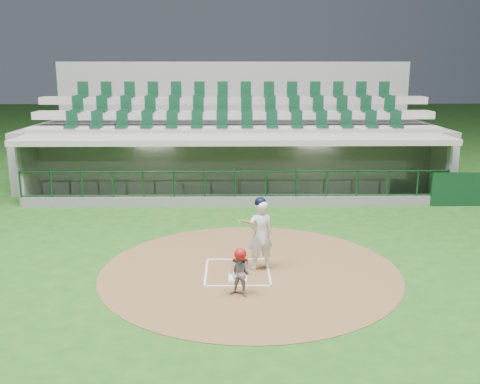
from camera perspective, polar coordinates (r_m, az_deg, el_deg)
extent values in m
plane|color=#1E4C15|center=(13.23, -0.29, -8.08)|extent=(120.00, 120.00, 0.00)
cylinder|color=brown|center=(13.05, 1.05, -8.36)|extent=(7.20, 7.20, 0.01)
cube|color=white|center=(12.57, -0.25, -9.14)|extent=(0.43, 0.43, 0.02)
cube|color=white|center=(12.96, -3.63, -8.49)|extent=(0.05, 1.80, 0.01)
cube|color=silver|center=(12.98, 3.07, -8.46)|extent=(0.05, 1.80, 0.01)
cube|color=white|center=(13.74, -0.32, -7.18)|extent=(1.55, 0.05, 0.01)
cube|color=white|center=(12.16, -0.23, -9.97)|extent=(1.55, 0.05, 0.01)
cube|color=slate|center=(20.54, -0.53, -1.91)|extent=(15.00, 3.00, 0.10)
cube|color=slate|center=(21.79, -0.57, 2.74)|extent=(15.00, 0.20, 2.70)
cube|color=#A6A293|center=(21.63, -0.57, 3.34)|extent=(13.50, 0.04, 0.90)
cube|color=gray|center=(21.52, -20.94, 1.73)|extent=(0.20, 3.00, 2.70)
cube|color=gray|center=(21.61, 19.78, 1.87)|extent=(0.20, 3.00, 2.70)
cube|color=#9F9B90|center=(19.74, -0.54, 5.91)|extent=(15.40, 3.50, 0.20)
cube|color=slate|center=(18.86, -0.50, -1.08)|extent=(15.00, 0.15, 0.40)
cube|color=black|center=(18.54, -0.51, 3.64)|extent=(15.00, 0.01, 0.95)
cube|color=brown|center=(21.49, -0.55, -0.47)|extent=(12.75, 0.40, 0.45)
cube|color=white|center=(20.21, -9.12, 5.54)|extent=(1.30, 0.35, 0.04)
cube|color=white|center=(20.25, 8.01, 5.60)|extent=(1.30, 0.35, 0.04)
cube|color=black|center=(20.32, 22.07, 0.28)|extent=(1.80, 0.18, 1.20)
imported|color=maroon|center=(21.95, -16.48, 1.01)|extent=(1.27, 0.95, 1.75)
imported|color=maroon|center=(21.39, -8.23, 1.28)|extent=(1.19, 0.79, 1.87)
imported|color=#B41413|center=(21.15, 3.93, 0.99)|extent=(0.90, 0.67, 1.68)
imported|color=#A21113|center=(21.77, 12.29, 0.84)|extent=(1.45, 0.60, 1.52)
cube|color=gray|center=(23.37, -0.60, 4.20)|extent=(17.00, 6.50, 2.50)
cube|color=#ADA79C|center=(21.73, -0.58, 6.58)|extent=(16.60, 0.95, 0.30)
cube|color=#9E9A8F|center=(22.62, -0.60, 8.24)|extent=(16.60, 0.95, 0.30)
cube|color=gray|center=(23.52, -0.62, 9.77)|extent=(16.60, 0.95, 0.30)
cube|color=slate|center=(26.53, -0.65, 8.27)|extent=(17.00, 0.25, 5.05)
imported|color=white|center=(12.86, 2.17, -4.61)|extent=(0.72, 0.59, 1.72)
sphere|color=black|center=(12.64, 2.20, -1.16)|extent=(0.28, 0.28, 0.28)
cylinder|color=#A18549|center=(12.49, 1.10, -3.31)|extent=(0.58, 0.79, 0.39)
imported|color=#949499|center=(11.50, 0.04, -8.72)|extent=(0.59, 0.53, 0.99)
sphere|color=#AB1214|center=(11.34, 0.04, -6.62)|extent=(0.26, 0.26, 0.26)
cube|color=maroon|center=(11.60, 0.02, -7.92)|extent=(0.32, 0.10, 0.35)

